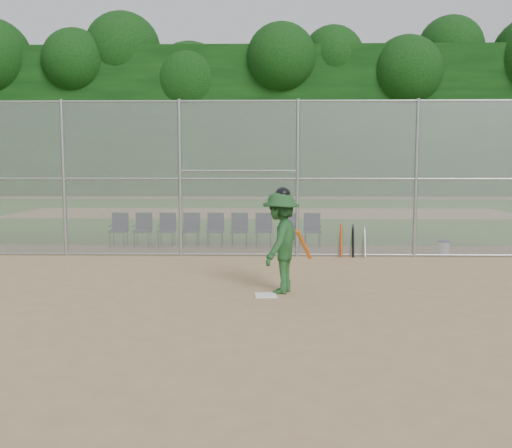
{
  "coord_description": "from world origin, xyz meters",
  "views": [
    {
      "loc": [
        0.28,
        -9.54,
        2.37
      ],
      "look_at": [
        0.0,
        2.5,
        1.1
      ],
      "focal_mm": 40.0,
      "sensor_mm": 36.0,
      "label": 1
    }
  ],
  "objects_px": {
    "batter_at_plate": "(281,242)",
    "chair_0": "(118,230)",
    "home_plate": "(266,295)",
    "water_cooler": "(443,248)"
  },
  "relations": [
    {
      "from": "water_cooler",
      "to": "chair_0",
      "type": "height_order",
      "value": "chair_0"
    },
    {
      "from": "batter_at_plate",
      "to": "chair_0",
      "type": "bearing_deg",
      "value": 127.98
    },
    {
      "from": "water_cooler",
      "to": "chair_0",
      "type": "xyz_separation_m",
      "value": [
        -8.9,
        1.42,
        0.28
      ]
    },
    {
      "from": "home_plate",
      "to": "batter_at_plate",
      "type": "relative_size",
      "value": 0.2
    },
    {
      "from": "chair_0",
      "to": "batter_at_plate",
      "type": "bearing_deg",
      "value": -52.02
    },
    {
      "from": "home_plate",
      "to": "chair_0",
      "type": "relative_size",
      "value": 0.4
    },
    {
      "from": "chair_0",
      "to": "water_cooler",
      "type": "bearing_deg",
      "value": -9.08
    },
    {
      "from": "batter_at_plate",
      "to": "water_cooler",
      "type": "relative_size",
      "value": 4.93
    },
    {
      "from": "chair_0",
      "to": "home_plate",
      "type": "bearing_deg",
      "value": -54.98
    },
    {
      "from": "batter_at_plate",
      "to": "chair_0",
      "type": "relative_size",
      "value": 2.03
    }
  ]
}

